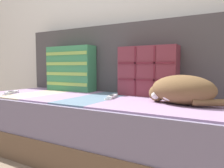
# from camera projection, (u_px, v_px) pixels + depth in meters

# --- Properties ---
(ground_plane) EXTENTS (14.00, 14.00, 0.00)m
(ground_plane) POSITION_uv_depth(u_px,v_px,m) (90.00, 159.00, 1.47)
(ground_plane) COLOR #7A6651
(couch) EXTENTS (1.98, 0.83, 0.41)m
(couch) POSITION_uv_depth(u_px,v_px,m) (101.00, 125.00, 1.57)
(couch) COLOR brown
(couch) RESTS_ON ground_plane
(sofa_backrest) EXTENTS (1.94, 0.14, 0.56)m
(sofa_backrest) POSITION_uv_depth(u_px,v_px,m) (123.00, 59.00, 1.83)
(sofa_backrest) COLOR #474242
(sofa_backrest) RESTS_ON couch
(throw_pillow_quilted) EXTENTS (0.43, 0.14, 0.36)m
(throw_pillow_quilted) POSITION_uv_depth(u_px,v_px,m) (148.00, 71.00, 1.58)
(throw_pillow_quilted) COLOR brown
(throw_pillow_quilted) RESTS_ON couch
(throw_pillow_striped) EXTENTS (0.46, 0.14, 0.39)m
(throw_pillow_striped) POSITION_uv_depth(u_px,v_px,m) (71.00, 69.00, 1.93)
(throw_pillow_striped) COLOR #3D8956
(throw_pillow_striped) RESTS_ON couch
(sleeping_cat) EXTENTS (0.43, 0.25, 0.17)m
(sleeping_cat) POSITION_uv_depth(u_px,v_px,m) (180.00, 90.00, 1.23)
(sleeping_cat) COLOR brown
(sleeping_cat) RESTS_ON couch
(game_remote_near) EXTENTS (0.08, 0.19, 0.02)m
(game_remote_near) POSITION_uv_depth(u_px,v_px,m) (112.00, 97.00, 1.49)
(game_remote_near) COLOR white
(game_remote_near) RESTS_ON couch
(game_remote_far) EXTENTS (0.12, 0.20, 0.02)m
(game_remote_far) POSITION_uv_depth(u_px,v_px,m) (11.00, 92.00, 1.73)
(game_remote_far) COLOR white
(game_remote_far) RESTS_ON couch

